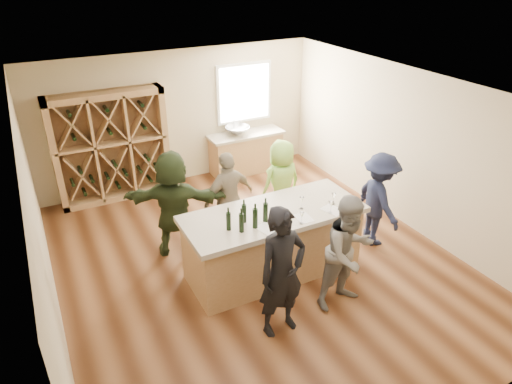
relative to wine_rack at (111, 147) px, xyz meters
name	(u,v)px	position (x,y,z in m)	size (l,w,h in m)	color
floor	(256,263)	(1.50, -3.27, -1.15)	(6.00, 7.00, 0.10)	brown
ceiling	(256,88)	(1.50, -3.27, 1.75)	(6.00, 7.00, 0.10)	white
wall_back	(179,117)	(1.50, 0.28, 0.30)	(6.00, 0.10, 2.80)	#C9B792
wall_front	(441,344)	(1.50, -6.82, 0.30)	(6.00, 0.10, 2.80)	#C9B792
wall_left	(35,236)	(-1.55, -3.27, 0.30)	(0.10, 7.00, 2.80)	#C9B792
wall_right	(409,149)	(4.55, -3.27, 0.30)	(0.10, 7.00, 2.80)	#C9B792
window_frame	(244,93)	(3.00, 0.20, 0.65)	(1.30, 0.06, 1.30)	white
window_pane	(245,93)	(3.00, 0.17, 0.65)	(1.18, 0.01, 1.18)	white
wine_rack	(111,147)	(0.00, 0.00, 0.00)	(2.20, 0.45, 2.20)	#A87E50
back_counter_base	(246,153)	(2.90, -0.07, -0.67)	(1.60, 0.58, 0.86)	#A87E50
back_counter_top	(246,134)	(2.90, -0.07, -0.21)	(1.70, 0.62, 0.06)	#B8AC97
sink	(238,131)	(2.70, -0.07, -0.09)	(0.54, 0.54, 0.19)	silver
faucet	(234,126)	(2.70, 0.11, -0.03)	(0.02, 0.02, 0.30)	silver
tasting_counter_base	(273,244)	(1.60, -3.63, -0.60)	(2.60, 1.00, 1.00)	#A87E50
tasting_counter_top	(274,214)	(1.60, -3.63, -0.06)	(2.72, 1.12, 0.08)	#B8AC97
wine_bottle_a	(229,221)	(0.81, -3.77, 0.11)	(0.07, 0.07, 0.27)	black
wine_bottle_b	(241,223)	(0.95, -3.90, 0.12)	(0.07, 0.07, 0.28)	black
wine_bottle_c	(244,213)	(1.09, -3.68, 0.12)	(0.07, 0.07, 0.28)	black
wine_bottle_d	(255,218)	(1.16, -3.89, 0.13)	(0.07, 0.07, 0.30)	black
wine_bottle_e	(265,212)	(1.37, -3.81, 0.12)	(0.07, 0.07, 0.29)	black
wine_glass_a	(273,225)	(1.34, -4.08, 0.07)	(0.07, 0.07, 0.19)	white
wine_glass_b	(302,218)	(1.79, -4.10, 0.07)	(0.07, 0.07, 0.18)	white
wine_glass_c	(331,207)	(2.33, -4.04, 0.08)	(0.08, 0.08, 0.20)	white
wine_glass_d	(302,203)	(2.02, -3.74, 0.08)	(0.08, 0.08, 0.20)	white
wine_glass_e	(333,199)	(2.52, -3.84, 0.07)	(0.07, 0.07, 0.17)	white
tasting_menu_a	(267,229)	(1.29, -3.99, -0.02)	(0.21, 0.29, 0.00)	white
tasting_menu_b	(304,218)	(1.90, -3.98, -0.02)	(0.21, 0.28, 0.00)	white
tasting_menu_c	(333,210)	(2.41, -3.99, -0.02)	(0.23, 0.32, 0.00)	white
person_near_left	(282,273)	(1.09, -4.76, -0.19)	(0.67, 0.49, 1.83)	black
person_near_right	(349,253)	(2.17, -4.72, -0.25)	(0.83, 0.45, 1.70)	slate
person_server	(379,200)	(3.58, -3.70, -0.28)	(1.06, 0.49, 1.64)	#191E38
person_far_mid	(229,198)	(1.38, -2.50, -0.28)	(0.96, 0.49, 1.65)	gray
person_far_right	(281,183)	(2.46, -2.41, -0.29)	(0.79, 0.51, 1.62)	#8CC64C
person_far_left	(174,204)	(0.46, -2.42, -0.20)	(1.68, 0.60, 1.81)	#263319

